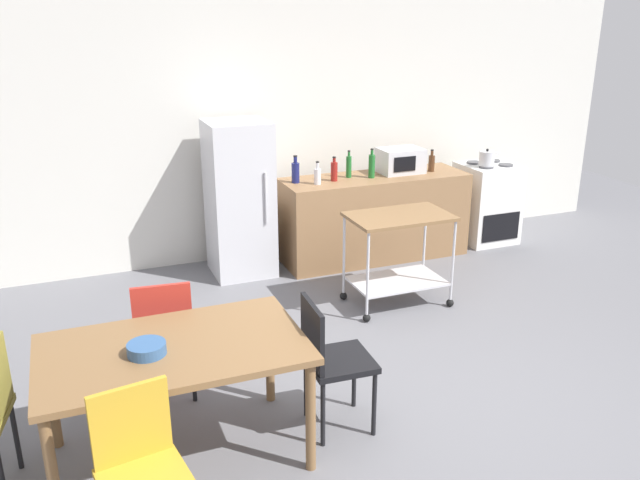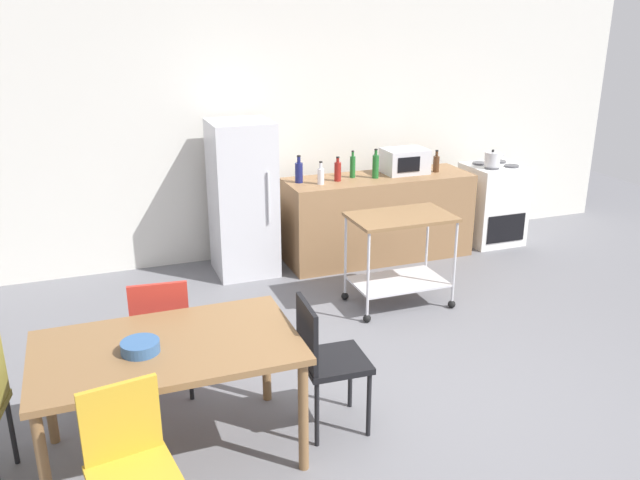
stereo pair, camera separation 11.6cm
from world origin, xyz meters
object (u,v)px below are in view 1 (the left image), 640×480
(stove_oven, at_px, (486,203))
(bottle_sparkling_water, at_px, (334,171))
(bottle_wine, at_px, (318,176))
(kettle, at_px, (487,158))
(chair_red, at_px, (163,330))
(bottle_soy_sauce, at_px, (372,166))
(bottle_soda, at_px, (432,163))
(fruit_bowl, at_px, (147,349))
(refrigerator, at_px, (239,199))
(bottle_vinegar, at_px, (295,172))
(bottle_sesame_oil, at_px, (349,166))
(chair_black, at_px, (330,356))
(chair_mustard, at_px, (141,466))
(microwave, at_px, (400,161))
(kitchen_cart, at_px, (398,244))
(dining_table, at_px, (174,359))

(stove_oven, height_order, bottle_sparkling_water, bottle_sparkling_water)
(bottle_wine, height_order, kettle, bottle_wine)
(chair_red, distance_m, bottle_soy_sauce, 3.18)
(bottle_soda, relative_size, fruit_bowl, 1.11)
(refrigerator, relative_size, bottle_soy_sauce, 5.06)
(stove_oven, xyz_separation_m, bottle_soda, (-0.79, -0.04, 0.54))
(bottle_vinegar, relative_size, bottle_sesame_oil, 0.98)
(stove_oven, distance_m, bottle_soda, 0.96)
(chair_red, relative_size, bottle_soda, 3.73)
(chair_black, bearing_deg, bottle_vinegar, -12.64)
(chair_black, height_order, chair_mustard, same)
(chair_mustard, height_order, fruit_bowl, chair_mustard)
(microwave, height_order, kettle, microwave)
(bottle_soy_sauce, bearing_deg, kettle, -1.70)
(chair_black, bearing_deg, chair_red, 53.59)
(chair_black, xyz_separation_m, chair_mustard, (-1.23, -0.64, 0.00))
(kitchen_cart, distance_m, bottle_soda, 1.58)
(fruit_bowl, bearing_deg, stove_oven, 32.95)
(bottle_soda, xyz_separation_m, kettle, (0.67, -0.06, 0.01))
(microwave, bearing_deg, bottle_soy_sauce, -165.61)
(bottle_wine, relative_size, bottle_sparkling_water, 0.93)
(bottle_wine, relative_size, fruit_bowl, 1.08)
(dining_table, height_order, chair_black, chair_black)
(bottle_sparkling_water, bearing_deg, fruit_bowl, -130.10)
(bottle_soy_sauce, bearing_deg, refrigerator, 174.29)
(microwave, relative_size, fruit_bowl, 2.13)
(bottle_wine, bearing_deg, bottle_soy_sauce, 4.27)
(kitchen_cart, bearing_deg, kettle, 33.18)
(stove_oven, distance_m, bottle_wine, 2.21)
(bottle_soy_sauce, bearing_deg, microwave, 14.39)
(bottle_wine, bearing_deg, chair_mustard, -123.79)
(bottle_vinegar, bearing_deg, bottle_wine, -37.73)
(fruit_bowl, bearing_deg, bottle_wine, 51.91)
(bottle_vinegar, xyz_separation_m, bottle_soda, (1.53, -0.08, -0.02))
(chair_red, bearing_deg, fruit_bowl, 81.38)
(fruit_bowl, bearing_deg, bottle_sesame_oil, 48.34)
(stove_oven, height_order, kitchen_cart, stove_oven)
(bottle_sesame_oil, bearing_deg, kitchen_cart, -92.67)
(chair_black, xyz_separation_m, bottle_sesame_oil, (1.35, 2.76, 0.50))
(dining_table, relative_size, stove_oven, 1.63)
(stove_oven, bearing_deg, bottle_sparkling_water, -178.89)
(fruit_bowl, bearing_deg, kettle, 32.74)
(chair_red, bearing_deg, microwave, -139.15)
(kitchen_cart, relative_size, bottle_soda, 3.82)
(chair_black, relative_size, refrigerator, 0.57)
(bottle_sesame_oil, distance_m, bottle_soda, 0.95)
(chair_mustard, relative_size, kettle, 3.71)
(bottle_sesame_oil, distance_m, bottle_soy_sauce, 0.24)
(bottle_wine, bearing_deg, bottle_sesame_oil, 19.93)
(chair_red, height_order, bottle_soy_sauce, bottle_soy_sauce)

